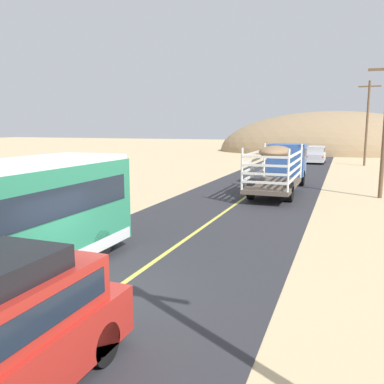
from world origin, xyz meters
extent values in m
plane|color=#CCB284|center=(0.00, 0.00, 0.00)|extent=(240.00, 240.00, 0.00)
cube|color=#2D2D33|center=(0.00, 0.00, 0.01)|extent=(8.00, 120.00, 0.02)
cube|color=#D8CC4C|center=(0.00, 0.00, 0.02)|extent=(0.16, 117.60, 0.00)
cylinder|color=black|center=(-0.11, -2.51, 0.40)|extent=(0.26, 0.76, 0.76)
cylinder|color=black|center=(1.53, -2.51, 0.40)|extent=(0.26, 0.76, 0.76)
cube|color=#3359A5|center=(1.52, 20.98, 1.82)|extent=(2.50, 2.20, 2.20)
cube|color=#192333|center=(1.52, 20.98, 2.27)|extent=(2.53, 1.54, 0.70)
cube|color=brown|center=(1.52, 15.58, 0.72)|extent=(2.50, 6.40, 0.24)
cylinder|color=silver|center=(0.33, 18.72, 1.94)|extent=(0.12, 0.12, 2.20)
cylinder|color=silver|center=(2.71, 18.72, 1.94)|extent=(0.12, 0.12, 2.20)
cylinder|color=silver|center=(0.33, 12.44, 1.94)|extent=(0.12, 0.12, 2.20)
cylinder|color=silver|center=(2.71, 12.44, 1.94)|extent=(0.12, 0.12, 2.20)
cube|color=silver|center=(0.31, 15.58, 1.28)|extent=(0.08, 6.30, 0.12)
cube|color=silver|center=(2.73, 15.58, 1.28)|extent=(0.08, 6.30, 0.12)
cube|color=silver|center=(1.52, 12.42, 1.28)|extent=(2.40, 0.08, 0.12)
cube|color=silver|center=(0.31, 15.58, 1.72)|extent=(0.08, 6.30, 0.12)
cube|color=silver|center=(2.73, 15.58, 1.72)|extent=(0.08, 6.30, 0.12)
cube|color=silver|center=(1.52, 12.42, 1.72)|extent=(2.40, 0.08, 0.12)
cube|color=silver|center=(0.31, 15.58, 2.16)|extent=(0.08, 6.30, 0.12)
cube|color=silver|center=(2.73, 15.58, 2.16)|extent=(0.08, 6.30, 0.12)
cube|color=silver|center=(1.52, 12.42, 2.16)|extent=(2.40, 0.08, 0.12)
cube|color=silver|center=(0.31, 15.58, 2.60)|extent=(0.08, 6.30, 0.12)
cube|color=silver|center=(2.73, 15.58, 2.60)|extent=(0.08, 6.30, 0.12)
cube|color=silver|center=(1.52, 12.42, 2.60)|extent=(2.40, 0.08, 0.12)
ellipsoid|color=#8C6B4C|center=(1.52, 15.58, 2.69)|extent=(1.75, 3.84, 0.70)
cylinder|color=black|center=(0.43, 20.98, 0.57)|extent=(0.32, 1.10, 1.10)
cylinder|color=black|center=(2.61, 20.98, 0.57)|extent=(0.32, 1.10, 1.10)
cylinder|color=black|center=(0.43, 14.30, 0.57)|extent=(0.32, 1.10, 1.10)
cylinder|color=black|center=(2.61, 14.30, 0.57)|extent=(0.32, 1.10, 1.10)
cylinder|color=black|center=(-3.80, 2.06, 0.52)|extent=(0.30, 1.00, 1.00)
cylinder|color=black|center=(-1.60, 2.06, 0.52)|extent=(0.30, 1.00, 1.00)
cube|color=silver|center=(2.33, 39.85, 0.70)|extent=(1.90, 4.60, 0.90)
cube|color=silver|center=(2.33, 39.70, 1.55)|extent=(1.75, 3.59, 0.80)
cube|color=#192333|center=(2.33, 39.70, 1.57)|extent=(1.79, 3.22, 0.44)
cube|color=silver|center=(2.33, 37.63, 0.37)|extent=(1.86, 0.20, 0.24)
cube|color=red|center=(1.50, 37.57, 0.88)|extent=(0.16, 0.06, 0.14)
cube|color=red|center=(3.16, 37.57, 0.88)|extent=(0.16, 0.06, 0.14)
cylinder|color=black|center=(1.51, 41.28, 0.40)|extent=(0.26, 0.76, 0.76)
cylinder|color=black|center=(3.15, 41.28, 0.40)|extent=(0.26, 0.76, 0.76)
cylinder|color=black|center=(1.51, 38.42, 0.40)|extent=(0.26, 0.76, 0.76)
cylinder|color=black|center=(3.15, 38.42, 0.40)|extent=(0.26, 0.76, 0.76)
cylinder|color=brown|center=(7.39, 38.71, 4.45)|extent=(0.24, 0.24, 8.89)
cube|color=brown|center=(7.39, 38.71, 8.29)|extent=(2.20, 0.14, 0.14)
ellipsoid|color=#997C5A|center=(3.24, 61.73, 0.00)|extent=(37.07, 22.56, 13.29)
camera|label=1|loc=(5.27, -7.97, 4.11)|focal=37.46mm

